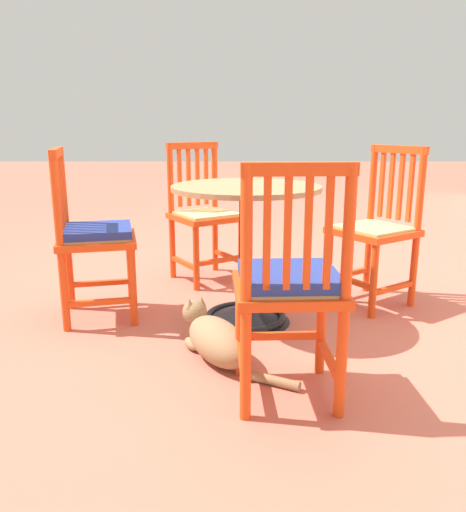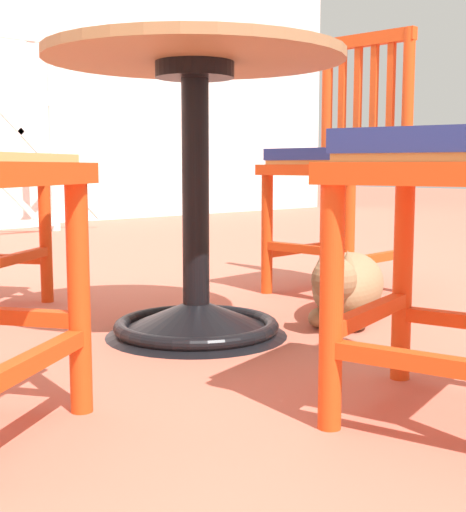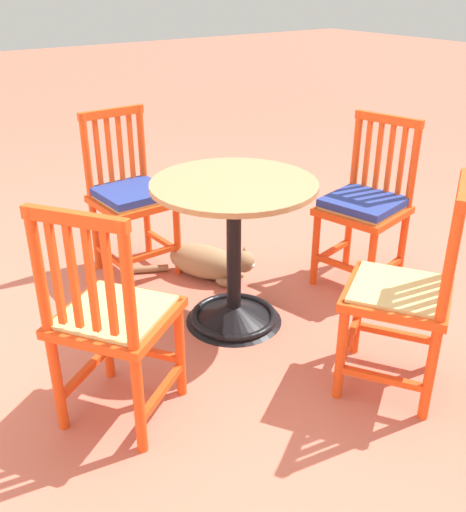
{
  "view_description": "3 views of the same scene",
  "coord_description": "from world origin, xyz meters",
  "px_view_note": "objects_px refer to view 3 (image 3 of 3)",
  "views": [
    {
      "loc": [
        2.73,
        0.01,
        1.03
      ],
      "look_at": [
        0.16,
        0.0,
        0.37
      ],
      "focal_mm": 36.09,
      "sensor_mm": 36.0,
      "label": 1
    },
    {
      "loc": [
        -1.06,
        -1.31,
        0.44
      ],
      "look_at": [
        0.23,
        0.03,
        0.21
      ],
      "focal_mm": 49.52,
      "sensor_mm": 36.0,
      "label": 2
    },
    {
      "loc": [
        -1.89,
        1.5,
        1.57
      ],
      "look_at": [
        0.22,
        0.02,
        0.31
      ],
      "focal_mm": 40.78,
      "sensor_mm": 36.0,
      "label": 3
    }
  ],
  "objects_px": {
    "orange_chair_tucked_in": "(131,197)",
    "tabby_cat": "(210,263)",
    "orange_chair_near_fence": "(405,295)",
    "orange_chair_at_corner": "(112,321)",
    "orange_chair_by_planter": "(365,207)",
    "cafe_table": "(234,270)"
  },
  "relations": [
    {
      "from": "orange_chair_at_corner",
      "to": "orange_chair_near_fence",
      "type": "bearing_deg",
      "value": -115.54
    },
    {
      "from": "orange_chair_at_corner",
      "to": "orange_chair_by_planter",
      "type": "bearing_deg",
      "value": -81.33
    },
    {
      "from": "orange_chair_near_fence",
      "to": "orange_chair_by_planter",
      "type": "xyz_separation_m",
      "value": [
        0.73,
        -0.55,
        0.01
      ]
    },
    {
      "from": "orange_chair_tucked_in",
      "to": "orange_chair_at_corner",
      "type": "distance_m",
      "value": 1.25
    },
    {
      "from": "orange_chair_at_corner",
      "to": "tabby_cat",
      "type": "relative_size",
      "value": 1.56
    },
    {
      "from": "orange_chair_by_planter",
      "to": "tabby_cat",
      "type": "xyz_separation_m",
      "value": [
        0.51,
        0.66,
        -0.35
      ]
    },
    {
      "from": "orange_chair_near_fence",
      "to": "tabby_cat",
      "type": "bearing_deg",
      "value": 5.28
    },
    {
      "from": "cafe_table",
      "to": "orange_chair_tucked_in",
      "type": "xyz_separation_m",
      "value": [
        0.79,
        0.14,
        0.16
      ]
    },
    {
      "from": "orange_chair_tucked_in",
      "to": "orange_chair_at_corner",
      "type": "height_order",
      "value": "same"
    },
    {
      "from": "orange_chair_near_fence",
      "to": "tabby_cat",
      "type": "xyz_separation_m",
      "value": [
        1.24,
        0.11,
        -0.34
      ]
    },
    {
      "from": "orange_chair_by_planter",
      "to": "orange_chair_at_corner",
      "type": "bearing_deg",
      "value": 98.67
    },
    {
      "from": "orange_chair_near_fence",
      "to": "orange_chair_at_corner",
      "type": "distance_m",
      "value": 1.13
    },
    {
      "from": "orange_chair_near_fence",
      "to": "orange_chair_by_planter",
      "type": "relative_size",
      "value": 1.0
    },
    {
      "from": "orange_chair_near_fence",
      "to": "orange_chair_by_planter",
      "type": "bearing_deg",
      "value": -36.93
    },
    {
      "from": "orange_chair_tucked_in",
      "to": "orange_chair_at_corner",
      "type": "xyz_separation_m",
      "value": [
        -1.09,
        0.62,
        -0.01
      ]
    },
    {
      "from": "cafe_table",
      "to": "orange_chair_by_planter",
      "type": "bearing_deg",
      "value": -94.58
    },
    {
      "from": "orange_chair_tucked_in",
      "to": "tabby_cat",
      "type": "relative_size",
      "value": 1.56
    },
    {
      "from": "orange_chair_at_corner",
      "to": "tabby_cat",
      "type": "xyz_separation_m",
      "value": [
        0.75,
        -0.91,
        -0.34
      ]
    },
    {
      "from": "cafe_table",
      "to": "orange_chair_by_planter",
      "type": "distance_m",
      "value": 0.83
    },
    {
      "from": "orange_chair_at_corner",
      "to": "tabby_cat",
      "type": "bearing_deg",
      "value": -50.39
    },
    {
      "from": "orange_chair_by_planter",
      "to": "orange_chair_tucked_in",
      "type": "height_order",
      "value": "same"
    },
    {
      "from": "orange_chair_by_planter",
      "to": "orange_chair_tucked_in",
      "type": "relative_size",
      "value": 1.0
    }
  ]
}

